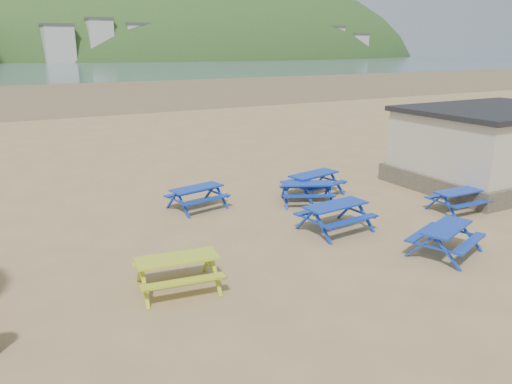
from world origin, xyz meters
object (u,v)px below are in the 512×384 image
picnic_table_blue_b (307,193)px  picnic_table_blue_a (197,198)px  amenity_block (494,146)px  picnic_table_yellow (178,273)px

picnic_table_blue_b → picnic_table_blue_a: bearing=-174.5°
picnic_table_blue_a → amenity_block: amenity_block is taller
picnic_table_blue_b → picnic_table_yellow: (-6.45, -4.07, 0.01)m
picnic_table_blue_a → picnic_table_yellow: size_ratio=1.01×
picnic_table_yellow → picnic_table_blue_a: bearing=71.2°
picnic_table_blue_a → picnic_table_yellow: (-2.73, -5.45, 0.01)m
picnic_table_blue_a → picnic_table_blue_b: 3.97m
picnic_table_blue_b → picnic_table_yellow: picnic_table_yellow is taller
picnic_table_yellow → amenity_block: amenity_block is taller
picnic_table_blue_a → amenity_block: bearing=-24.1°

